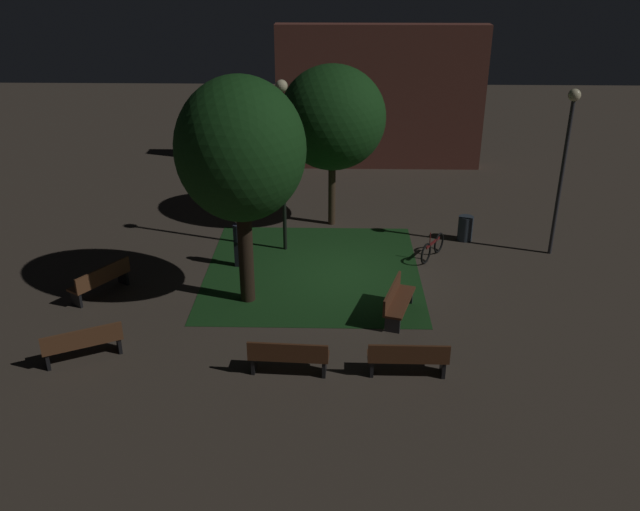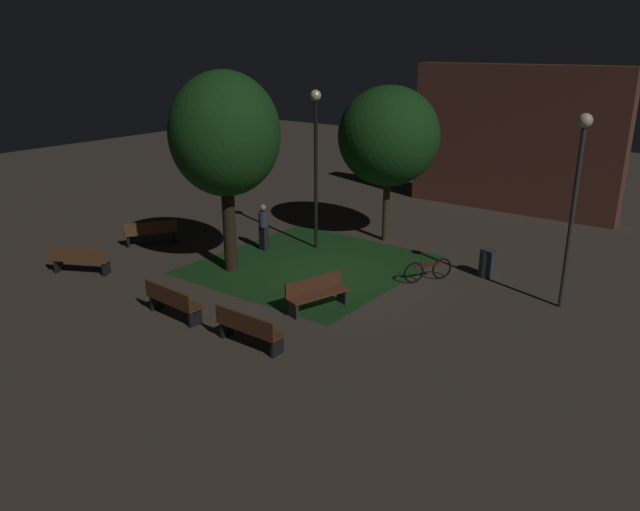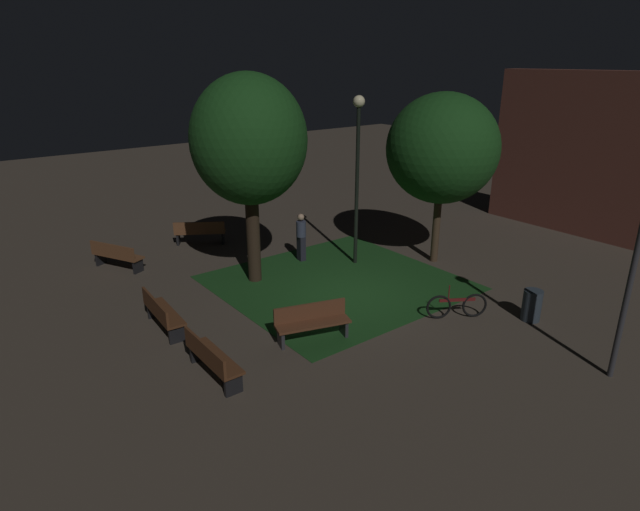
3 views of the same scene
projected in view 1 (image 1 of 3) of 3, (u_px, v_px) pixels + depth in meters
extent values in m
plane|color=#473D33|center=(345.00, 275.00, 19.62)|extent=(60.00, 60.00, 0.00)
cube|color=#194219|center=(313.00, 270.00, 19.89)|extent=(6.30, 6.61, 0.01)
cube|color=#512D19|center=(289.00, 355.00, 14.96)|extent=(1.83, 0.59, 0.06)
cube|color=#512D19|center=(287.00, 352.00, 14.67)|extent=(1.80, 0.17, 0.40)
cube|color=black|center=(254.00, 363.00, 15.12)|extent=(0.10, 0.39, 0.42)
cube|color=black|center=(324.00, 366.00, 15.00)|extent=(0.10, 0.39, 0.42)
cube|color=#512D19|center=(408.00, 357.00, 14.90)|extent=(1.80, 0.49, 0.06)
cube|color=#512D19|center=(409.00, 353.00, 14.61)|extent=(1.80, 0.07, 0.40)
cube|color=black|center=(371.00, 365.00, 15.02)|extent=(0.08, 0.38, 0.42)
cube|color=black|center=(443.00, 366.00, 14.98)|extent=(0.08, 0.38, 0.42)
cube|color=brown|center=(400.00, 301.00, 17.23)|extent=(0.99, 1.86, 0.06)
cube|color=brown|center=(392.00, 292.00, 17.19)|extent=(0.59, 1.74, 0.40)
cube|color=#2D2D33|center=(406.00, 296.00, 18.02)|extent=(0.39, 0.19, 0.42)
cube|color=#2D2D33|center=(392.00, 325.00, 16.64)|extent=(0.39, 0.19, 0.42)
cube|color=brown|center=(99.00, 280.00, 18.34)|extent=(1.37, 1.77, 0.06)
cube|color=brown|center=(103.00, 274.00, 18.14)|extent=(1.02, 1.55, 0.40)
cube|color=black|center=(76.00, 299.00, 17.84)|extent=(0.37, 0.27, 0.42)
cube|color=black|center=(123.00, 277.00, 19.05)|extent=(0.37, 0.27, 0.42)
cube|color=brown|center=(82.00, 342.00, 15.46)|extent=(1.82, 1.24, 0.06)
cube|color=brown|center=(82.00, 338.00, 15.20)|extent=(1.64, 0.86, 0.40)
cube|color=black|center=(47.00, 359.00, 15.26)|extent=(0.24, 0.38, 0.42)
cube|color=black|center=(119.00, 343.00, 15.88)|extent=(0.24, 0.38, 0.42)
cylinder|color=#423021|center=(332.00, 186.00, 22.68)|extent=(0.25, 0.25, 2.76)
ellipsoid|color=#194719|center=(332.00, 118.00, 21.70)|extent=(3.49, 3.49, 3.41)
cylinder|color=#2D2116|center=(245.00, 244.00, 17.57)|extent=(0.40, 0.40, 3.32)
ellipsoid|color=#194719|center=(240.00, 149.00, 16.49)|extent=(3.28, 3.28, 3.65)
cylinder|color=black|center=(284.00, 174.00, 20.25)|extent=(0.12, 0.12, 5.00)
sphere|color=#F4E5B2|center=(281.00, 86.00, 19.13)|extent=(0.36, 0.36, 0.36)
cylinder|color=#333338|center=(561.00, 181.00, 20.02)|extent=(0.12, 0.12, 4.80)
sphere|color=#F4E5B2|center=(575.00, 95.00, 18.95)|extent=(0.36, 0.36, 0.36)
cylinder|color=#2D3842|center=(465.00, 228.00, 21.80)|extent=(0.48, 0.48, 0.82)
torus|color=black|center=(439.00, 243.00, 20.93)|extent=(0.40, 0.59, 0.66)
torus|color=black|center=(426.00, 254.00, 20.21)|extent=(0.40, 0.59, 0.66)
cube|color=maroon|center=(433.00, 243.00, 20.49)|extent=(0.54, 0.83, 0.08)
cylinder|color=maroon|center=(430.00, 239.00, 20.22)|extent=(0.03, 0.03, 0.40)
cube|color=black|center=(240.00, 253.00, 20.00)|extent=(0.30, 0.23, 0.84)
cylinder|color=#33384C|center=(238.00, 232.00, 19.72)|extent=(0.32, 0.32, 0.52)
sphere|color=tan|center=(238.00, 220.00, 19.55)|extent=(0.22, 0.22, 0.22)
cube|color=brown|center=(380.00, 98.00, 28.08)|extent=(8.72, 0.80, 5.96)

